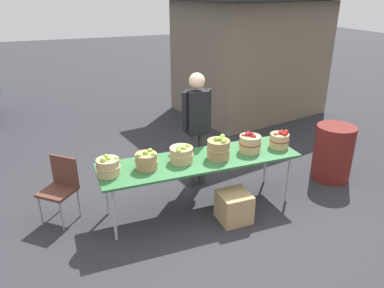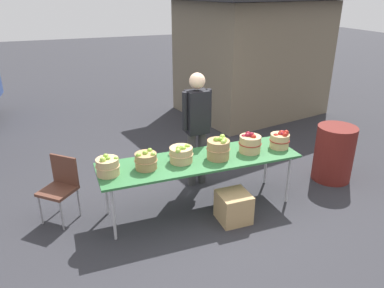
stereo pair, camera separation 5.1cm
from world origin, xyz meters
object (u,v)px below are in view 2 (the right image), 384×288
object	(u,v)px
apple_basket_green_1	(146,160)
apple_basket_red_1	(280,140)
vendor_adult	(197,121)
market_table	(200,162)
apple_basket_green_2	(181,154)
apple_basket_green_0	(108,166)
trash_barrel	(334,153)
folding_chair	(60,184)
apple_basket_green_3	(219,148)
apple_basket_red_0	(250,143)
produce_crate	(234,207)

from	to	relation	value
apple_basket_green_1	apple_basket_red_1	xyz separation A→B (m)	(1.94, -0.03, 0.01)
apple_basket_green_1	vendor_adult	distance (m)	1.18
market_table	apple_basket_green_2	bearing A→B (deg)	176.44
market_table	apple_basket_green_0	bearing A→B (deg)	-179.51
market_table	apple_basket_green_2	size ratio (longest dim) A/B	8.39
apple_basket_green_1	trash_barrel	size ratio (longest dim) A/B	0.33
apple_basket_green_1	apple_basket_red_1	world-z (taller)	apple_basket_red_1
apple_basket_red_1	folding_chair	distance (m)	3.05
market_table	apple_basket_green_0	world-z (taller)	apple_basket_green_0
apple_basket_green_0	apple_basket_red_1	world-z (taller)	apple_basket_green_0
apple_basket_green_1	apple_basket_green_3	world-z (taller)	apple_basket_green_3
apple_basket_green_0	apple_basket_green_2	distance (m)	0.95
market_table	vendor_adult	bearing A→B (deg)	71.98
apple_basket_red_1	apple_basket_green_2	bearing A→B (deg)	177.94
vendor_adult	trash_barrel	size ratio (longest dim) A/B	1.97
apple_basket_red_0	produce_crate	world-z (taller)	apple_basket_red_0
apple_basket_green_2	apple_basket_red_1	world-z (taller)	apple_basket_red_1
apple_basket_green_3	produce_crate	world-z (taller)	apple_basket_green_3
apple_basket_green_0	folding_chair	distance (m)	0.80
apple_basket_green_3	apple_basket_red_1	xyz separation A→B (m)	(0.96, 0.02, -0.03)
apple_basket_green_2	apple_basket_green_3	xyz separation A→B (m)	(0.50, -0.07, 0.03)
apple_basket_green_2	vendor_adult	size ratio (longest dim) A/B	0.18
apple_basket_green_2	apple_basket_red_0	xyz separation A→B (m)	(0.99, -0.03, 0.02)
market_table	apple_basket_green_1	xyz separation A→B (m)	(-0.73, -0.01, 0.15)
apple_basket_red_0	trash_barrel	size ratio (longest dim) A/B	0.35
apple_basket_red_0	market_table	bearing A→B (deg)	178.75
apple_basket_green_0	trash_barrel	bearing A→B (deg)	0.95
vendor_adult	produce_crate	size ratio (longest dim) A/B	4.41
apple_basket_green_0	apple_basket_red_0	distance (m)	1.95
apple_basket_green_1	apple_basket_red_0	bearing A→B (deg)	-0.27
apple_basket_red_0	vendor_adult	size ratio (longest dim) A/B	0.18
apple_basket_red_0	apple_basket_green_0	bearing A→B (deg)	179.83
folding_chair	produce_crate	xyz separation A→B (m)	(2.09, -0.86, -0.31)
folding_chair	vendor_adult	bearing A→B (deg)	49.57
market_table	apple_basket_red_0	world-z (taller)	apple_basket_red_0
trash_barrel	produce_crate	distance (m)	2.07
vendor_adult	trash_barrel	bearing A→B (deg)	159.78
apple_basket_green_0	vendor_adult	distance (m)	1.59
apple_basket_green_3	apple_basket_red_1	world-z (taller)	apple_basket_green_3
apple_basket_red_1	vendor_adult	xyz separation A→B (m)	(-0.99, 0.70, 0.17)
apple_basket_green_3	folding_chair	size ratio (longest dim) A/B	0.37
produce_crate	trash_barrel	bearing A→B (deg)	13.78
apple_basket_green_1	apple_basket_green_3	distance (m)	0.98
vendor_adult	apple_basket_green_2	bearing A→B (deg)	50.26
apple_basket_red_1	apple_basket_green_1	bearing A→B (deg)	179.19
folding_chair	apple_basket_green_2	bearing A→B (deg)	27.70
apple_basket_green_0	apple_basket_green_2	xyz separation A→B (m)	(0.95, 0.03, -0.01)
apple_basket_green_1	produce_crate	size ratio (longest dim) A/B	0.74
apple_basket_green_0	trash_barrel	size ratio (longest dim) A/B	0.33
apple_basket_green_2	folding_chair	bearing A→B (deg)	165.24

